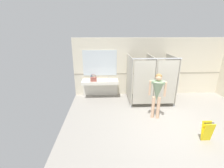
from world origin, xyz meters
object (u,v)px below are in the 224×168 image
at_px(person_standing, 157,91).
at_px(soap_dispenser, 91,77).
at_px(wet_floor_sign, 207,131).
at_px(paper_cup, 108,79).
at_px(handbag, 94,79).

height_order(person_standing, soap_dispenser, person_standing).
distance_m(person_standing, soap_dispenser, 3.19).
bearing_deg(wet_floor_sign, soap_dispenser, 135.91).
bearing_deg(soap_dispenser, paper_cup, -16.74).
distance_m(handbag, wet_floor_sign, 4.58).
height_order(person_standing, handbag, person_standing).
bearing_deg(wet_floor_sign, handbag, 137.75).
bearing_deg(soap_dispenser, wet_floor_sign, -44.09).
xyz_separation_m(person_standing, paper_cup, (-1.62, 1.86, -0.15)).
relative_size(person_standing, paper_cup, 17.00).
height_order(soap_dispenser, paper_cup, soap_dispenser).
bearing_deg(handbag, person_standing, -37.89).
bearing_deg(wet_floor_sign, person_standing, 130.20).
bearing_deg(person_standing, paper_cup, 131.09).
relative_size(handbag, wet_floor_sign, 0.56).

